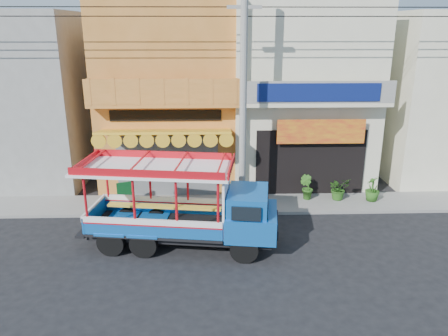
% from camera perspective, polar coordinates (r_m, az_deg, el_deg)
% --- Properties ---
extents(ground, '(90.00, 90.00, 0.00)m').
position_cam_1_polar(ground, '(14.45, 7.29, -11.00)').
color(ground, black).
rests_on(ground, ground).
extents(sidewalk, '(30.00, 2.00, 0.12)m').
position_cam_1_polar(sidewalk, '(17.99, 5.35, -4.66)').
color(sidewalk, slate).
rests_on(sidewalk, ground).
extents(shophouse_left, '(6.00, 7.50, 8.24)m').
position_cam_1_polar(shophouse_left, '(20.71, -6.90, 9.94)').
color(shophouse_left, '#C1722A').
rests_on(shophouse_left, ground).
extents(shophouse_right, '(6.00, 6.75, 8.24)m').
position_cam_1_polar(shophouse_right, '(21.05, 9.85, 9.94)').
color(shophouse_right, beige).
rests_on(shophouse_right, ground).
extents(party_pilaster, '(0.35, 0.30, 8.00)m').
position_cam_1_polar(party_pilaster, '(17.61, 2.13, 8.29)').
color(party_pilaster, beige).
rests_on(party_pilaster, ground).
extents(filler_building_left, '(6.00, 6.00, 7.60)m').
position_cam_1_polar(filler_building_left, '(22.50, -25.10, 8.24)').
color(filler_building_left, gray).
rests_on(filler_building_left, ground).
extents(filler_building_right, '(6.00, 6.00, 7.60)m').
position_cam_1_polar(filler_building_right, '(23.54, 26.91, 8.36)').
color(filler_building_right, beige).
rests_on(filler_building_right, ground).
extents(utility_pole, '(28.00, 0.26, 9.00)m').
position_cam_1_polar(utility_pole, '(15.94, 3.09, 11.00)').
color(utility_pole, gray).
rests_on(utility_pole, ground).
extents(songthaew_truck, '(6.58, 2.91, 2.97)m').
position_cam_1_polar(songthaew_truck, '(14.17, -3.92, -5.06)').
color(songthaew_truck, black).
rests_on(songthaew_truck, ground).
extents(green_sign, '(0.61, 0.45, 0.95)m').
position_cam_1_polar(green_sign, '(17.98, -12.80, -3.48)').
color(green_sign, black).
rests_on(green_sign, sidewalk).
extents(potted_plant_a, '(1.02, 0.94, 0.95)m').
position_cam_1_polar(potted_plant_a, '(18.65, 14.75, -2.59)').
color(potted_plant_a, '#295A19').
rests_on(potted_plant_a, sidewalk).
extents(potted_plant_b, '(0.70, 0.71, 1.00)m').
position_cam_1_polar(potted_plant_b, '(18.41, 10.72, -2.49)').
color(potted_plant_b, '#295A19').
rests_on(potted_plant_b, sidewalk).
extents(potted_plant_c, '(0.80, 0.80, 1.05)m').
position_cam_1_polar(potted_plant_c, '(18.90, 18.82, -2.55)').
color(potted_plant_c, '#295A19').
rests_on(potted_plant_c, sidewalk).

